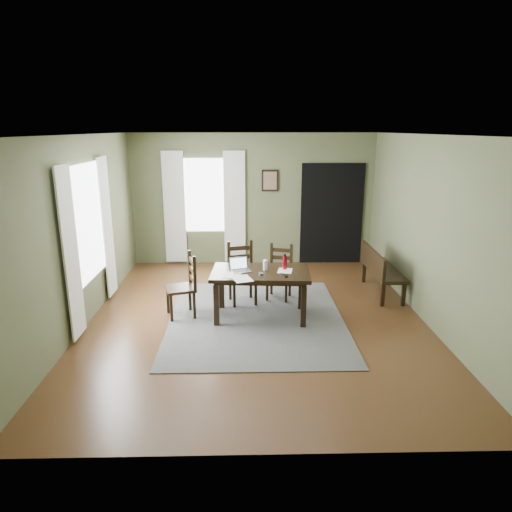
{
  "coord_description": "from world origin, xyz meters",
  "views": [
    {
      "loc": [
        -0.16,
        -6.4,
        2.79
      ],
      "look_at": [
        0.0,
        0.3,
        0.9
      ],
      "focal_mm": 32.0,
      "sensor_mm": 36.0,
      "label": 1
    }
  ],
  "objects_px": {
    "chair_back_left": "(242,273)",
    "bench": "(379,267)",
    "laptop": "(240,267)",
    "dining_table": "(261,277)",
    "chair_back_right": "(280,273)",
    "chair_end": "(184,286)",
    "water_bottle": "(285,262)"
  },
  "relations": [
    {
      "from": "water_bottle",
      "to": "dining_table",
      "type": "bearing_deg",
      "value": -164.15
    },
    {
      "from": "chair_end",
      "to": "laptop",
      "type": "bearing_deg",
      "value": 68.94
    },
    {
      "from": "chair_end",
      "to": "chair_back_right",
      "type": "distance_m",
      "value": 1.68
    },
    {
      "from": "chair_back_left",
      "to": "laptop",
      "type": "height_order",
      "value": "chair_back_left"
    },
    {
      "from": "dining_table",
      "to": "chair_back_left",
      "type": "relative_size",
      "value": 1.51
    },
    {
      "from": "bench",
      "to": "laptop",
      "type": "xyz_separation_m",
      "value": [
        -2.4,
        -0.97,
        0.31
      ]
    },
    {
      "from": "dining_table",
      "to": "bench",
      "type": "xyz_separation_m",
      "value": [
        2.09,
        1.0,
        -0.17
      ]
    },
    {
      "from": "dining_table",
      "to": "laptop",
      "type": "distance_m",
      "value": 0.34
    },
    {
      "from": "chair_end",
      "to": "chair_back_left",
      "type": "height_order",
      "value": "chair_back_left"
    },
    {
      "from": "chair_back_left",
      "to": "bench",
      "type": "relative_size",
      "value": 0.71
    },
    {
      "from": "bench",
      "to": "laptop",
      "type": "distance_m",
      "value": 2.61
    },
    {
      "from": "chair_end",
      "to": "water_bottle",
      "type": "bearing_deg",
      "value": 73.19
    },
    {
      "from": "chair_end",
      "to": "water_bottle",
      "type": "height_order",
      "value": "chair_end"
    },
    {
      "from": "bench",
      "to": "chair_back_right",
      "type": "bearing_deg",
      "value": 95.99
    },
    {
      "from": "dining_table",
      "to": "chair_end",
      "type": "relative_size",
      "value": 1.54
    },
    {
      "from": "bench",
      "to": "chair_back_left",
      "type": "bearing_deg",
      "value": 98.37
    },
    {
      "from": "chair_end",
      "to": "bench",
      "type": "bearing_deg",
      "value": 88.22
    },
    {
      "from": "chair_back_left",
      "to": "laptop",
      "type": "relative_size",
      "value": 2.9
    },
    {
      "from": "dining_table",
      "to": "chair_end",
      "type": "distance_m",
      "value": 1.18
    },
    {
      "from": "bench",
      "to": "chair_end",
      "type": "bearing_deg",
      "value": 105.82
    },
    {
      "from": "dining_table",
      "to": "chair_back_left",
      "type": "height_order",
      "value": "chair_back_left"
    },
    {
      "from": "dining_table",
      "to": "bench",
      "type": "height_order",
      "value": "bench"
    },
    {
      "from": "bench",
      "to": "water_bottle",
      "type": "xyz_separation_m",
      "value": [
        -1.72,
        -0.9,
        0.37
      ]
    },
    {
      "from": "dining_table",
      "to": "laptop",
      "type": "xyz_separation_m",
      "value": [
        -0.31,
        0.03,
        0.14
      ]
    },
    {
      "from": "dining_table",
      "to": "water_bottle",
      "type": "xyz_separation_m",
      "value": [
        0.37,
        0.1,
        0.2
      ]
    },
    {
      "from": "dining_table",
      "to": "chair_back_right",
      "type": "relative_size",
      "value": 1.66
    },
    {
      "from": "chair_back_left",
      "to": "chair_end",
      "type": "bearing_deg",
      "value": -159.35
    },
    {
      "from": "chair_back_left",
      "to": "water_bottle",
      "type": "distance_m",
      "value": 0.92
    },
    {
      "from": "laptop",
      "to": "dining_table",
      "type": "bearing_deg",
      "value": -24.9
    },
    {
      "from": "chair_back_left",
      "to": "laptop",
      "type": "bearing_deg",
      "value": -104.88
    },
    {
      "from": "chair_back_left",
      "to": "chair_back_right",
      "type": "bearing_deg",
      "value": 2.34
    },
    {
      "from": "chair_end",
      "to": "chair_back_right",
      "type": "xyz_separation_m",
      "value": [
        1.51,
        0.74,
        -0.03
      ]
    }
  ]
}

